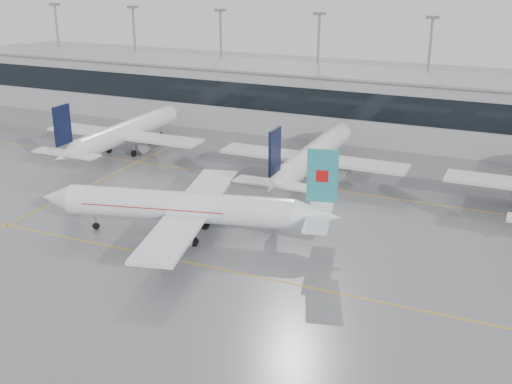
% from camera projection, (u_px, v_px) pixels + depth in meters
% --- Properties ---
extents(ground, '(320.00, 320.00, 0.00)m').
position_uv_depth(ground, '(213.00, 268.00, 71.73)').
color(ground, slate).
rests_on(ground, ground).
extents(taxi_line_main, '(120.00, 0.25, 0.01)m').
position_uv_depth(taxi_line_main, '(213.00, 267.00, 71.72)').
color(taxi_line_main, gold).
rests_on(taxi_line_main, ground).
extents(taxi_line_north, '(120.00, 0.25, 0.01)m').
position_uv_depth(taxi_line_north, '(304.00, 186.00, 97.50)').
color(taxi_line_north, gold).
rests_on(taxi_line_north, ground).
extents(taxi_line_cross, '(0.25, 60.00, 0.01)m').
position_uv_depth(taxi_line_cross, '(81.00, 189.00, 96.01)').
color(taxi_line_cross, gold).
rests_on(taxi_line_cross, ground).
extents(terminal, '(180.00, 15.00, 12.00)m').
position_uv_depth(terminal, '(361.00, 105.00, 122.93)').
color(terminal, '#A6A6AA').
rests_on(terminal, ground).
extents(terminal_glass, '(180.00, 0.20, 5.00)m').
position_uv_depth(terminal_glass, '(351.00, 106.00, 115.93)').
color(terminal_glass, black).
rests_on(terminal_glass, ground).
extents(terminal_roof, '(182.00, 16.00, 0.40)m').
position_uv_depth(terminal_roof, '(363.00, 73.00, 120.80)').
color(terminal_roof, gray).
rests_on(terminal_roof, ground).
extents(light_masts, '(156.40, 1.00, 22.60)m').
position_uv_depth(light_masts, '(371.00, 62.00, 125.56)').
color(light_masts, gray).
rests_on(light_masts, ground).
extents(air_canada_jet, '(37.81, 31.06, 12.15)m').
position_uv_depth(air_canada_jet, '(189.00, 208.00, 78.39)').
color(air_canada_jet, white).
rests_on(air_canada_jet, ground).
extents(parked_jet_b, '(29.64, 36.96, 11.72)m').
position_uv_depth(parked_jet_b, '(124.00, 133.00, 112.69)').
color(parked_jet_b, white).
rests_on(parked_jet_b, ground).
extents(parked_jet_c, '(29.64, 36.96, 11.72)m').
position_uv_depth(parked_jet_c, '(312.00, 156.00, 99.39)').
color(parked_jet_c, white).
rests_on(parked_jet_c, ground).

